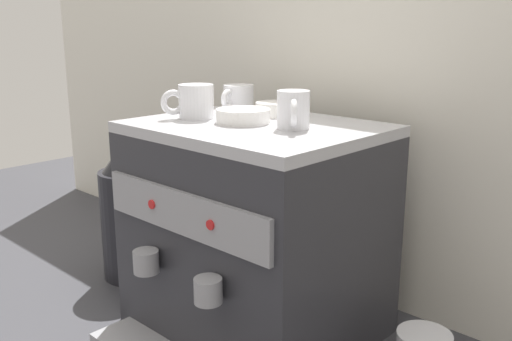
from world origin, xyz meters
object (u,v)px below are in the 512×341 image
object	(u,v)px
ceramic_cup_2	(238,97)
ceramic_bowl_0	(243,116)
espresso_machine	(255,230)
ceramic_bowl_1	(276,109)
ceramic_cup_0	(194,101)
coffee_grinder	(132,211)
ceramic_cup_1	(293,110)

from	to	relation	value
ceramic_cup_2	ceramic_bowl_0	size ratio (longest dim) A/B	0.93
espresso_machine	ceramic_bowl_1	distance (m)	0.29
ceramic_cup_2	ceramic_bowl_1	xyz separation A→B (m)	(0.15, -0.02, -0.02)
ceramic_cup_0	coffee_grinder	bearing A→B (deg)	177.38
ceramic_cup_1	espresso_machine	bearing A→B (deg)	-176.10
ceramic_cup_1	ceramic_bowl_1	xyz separation A→B (m)	(-0.15, 0.11, -0.02)
ceramic_cup_2	ceramic_cup_1	bearing A→B (deg)	-23.70
ceramic_cup_1	ceramic_cup_2	size ratio (longest dim) A/B	0.86
coffee_grinder	ceramic_bowl_1	bearing A→B (deg)	19.65
ceramic_cup_1	ceramic_bowl_1	size ratio (longest dim) A/B	0.96
ceramic_cup_2	ceramic_bowl_0	distance (m)	0.22
ceramic_cup_1	ceramic_bowl_0	distance (m)	0.13
ceramic_cup_2	ceramic_bowl_1	size ratio (longest dim) A/B	1.13
ceramic_cup_0	ceramic_bowl_1	distance (m)	0.20
ceramic_bowl_0	coffee_grinder	world-z (taller)	ceramic_bowl_0
ceramic_cup_0	coffee_grinder	xyz separation A→B (m)	(-0.30, 0.01, -0.34)
ceramic_bowl_0	coffee_grinder	distance (m)	0.53
ceramic_bowl_0	ceramic_bowl_1	bearing A→B (deg)	96.47
espresso_machine	coffee_grinder	distance (m)	0.46
ceramic_cup_0	coffee_grinder	distance (m)	0.45
espresso_machine	ceramic_cup_0	distance (m)	0.33
ceramic_bowl_1	coffee_grinder	distance (m)	0.54
espresso_machine	ceramic_bowl_0	distance (m)	0.27
ceramic_bowl_0	ceramic_bowl_1	distance (m)	0.13
ceramic_cup_1	ceramic_bowl_1	bearing A→B (deg)	142.27
ceramic_cup_0	ceramic_cup_2	size ratio (longest dim) A/B	1.04
espresso_machine	ceramic_cup_1	bearing A→B (deg)	3.90
ceramic_cup_1	ceramic_bowl_0	xyz separation A→B (m)	(-0.13, -0.02, -0.03)
ceramic_cup_0	ceramic_cup_1	bearing A→B (deg)	10.65
ceramic_cup_0	ceramic_bowl_0	bearing A→B (deg)	14.17
ceramic_bowl_0	espresso_machine	bearing A→B (deg)	19.16
ceramic_cup_0	ceramic_cup_1	size ratio (longest dim) A/B	1.22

